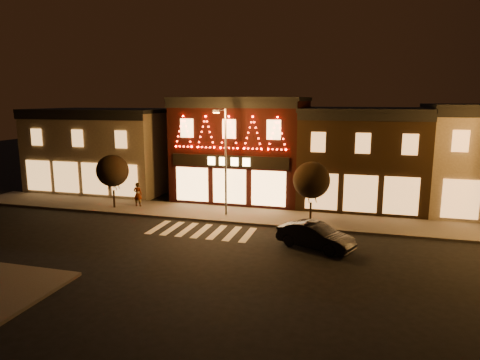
% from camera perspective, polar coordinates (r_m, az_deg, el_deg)
% --- Properties ---
extents(ground, '(120.00, 120.00, 0.00)m').
position_cam_1_polar(ground, '(23.68, -8.57, -9.52)').
color(ground, black).
rests_on(ground, ground).
extents(sidewalk_far, '(44.00, 4.00, 0.15)m').
position_cam_1_polar(sidewalk_far, '(30.23, 1.15, -4.77)').
color(sidewalk_far, '#47423D').
rests_on(sidewalk_far, ground).
extents(building_left, '(12.20, 8.28, 7.30)m').
position_cam_1_polar(building_left, '(41.06, -17.37, 3.95)').
color(building_left, '#6B5D4C').
rests_on(building_left, ground).
extents(building_pulp, '(10.20, 8.34, 8.30)m').
position_cam_1_polar(building_pulp, '(35.65, 0.46, 4.30)').
color(building_pulp, black).
rests_on(building_pulp, ground).
extents(building_right_a, '(9.20, 8.28, 7.50)m').
position_cam_1_polar(building_right_a, '(34.49, 15.91, 3.00)').
color(building_right_a, '#2F1F10').
rests_on(building_right_a, ground).
extents(streetlamp_mid, '(0.48, 1.69, 7.38)m').
position_cam_1_polar(streetlamp_mid, '(29.30, -2.09, 3.52)').
color(streetlamp_mid, '#59595E').
rests_on(streetlamp_mid, sidewalk_far).
extents(tree_left, '(2.37, 2.37, 3.97)m').
position_cam_1_polar(tree_left, '(33.08, -16.61, 1.19)').
color(tree_left, black).
rests_on(tree_left, sidewalk_far).
extents(tree_right, '(2.40, 2.40, 4.01)m').
position_cam_1_polar(tree_right, '(28.21, 9.49, -0.02)').
color(tree_right, black).
rests_on(tree_right, sidewalk_far).
extents(dark_sedan, '(4.54, 3.08, 1.42)m').
position_cam_1_polar(dark_sedan, '(24.20, 10.00, -7.34)').
color(dark_sedan, black).
rests_on(dark_sedan, ground).
extents(pedestrian, '(0.70, 0.49, 1.83)m').
position_cam_1_polar(pedestrian, '(33.30, -13.45, -1.86)').
color(pedestrian, gray).
rests_on(pedestrian, sidewalk_far).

